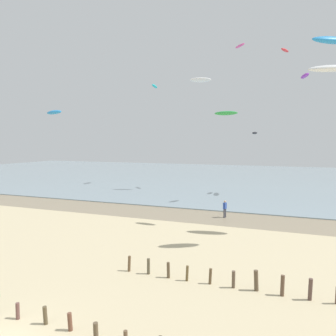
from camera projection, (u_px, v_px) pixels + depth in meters
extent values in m
cube|color=gray|center=(185.00, 215.00, 32.89)|extent=(120.00, 5.90, 0.01)
cube|color=#7F939E|center=(241.00, 177.00, 68.19)|extent=(160.00, 70.00, 0.10)
cylinder|color=brown|center=(18.00, 311.00, 13.54)|extent=(0.18, 0.18, 0.69)
cylinder|color=brown|center=(45.00, 315.00, 13.14)|extent=(0.18, 0.19, 0.76)
cylinder|color=brown|center=(70.00, 322.00, 12.70)|extent=(0.20, 0.19, 0.73)
cylinder|color=brown|center=(96.00, 331.00, 12.14)|extent=(0.19, 0.21, 0.65)
cylinder|color=brown|center=(129.00, 264.00, 18.57)|extent=(0.19, 0.19, 0.89)
cylinder|color=brown|center=(148.00, 266.00, 18.16)|extent=(0.18, 0.18, 0.89)
cylinder|color=brown|center=(168.00, 270.00, 17.66)|extent=(0.19, 0.17, 0.86)
cylinder|color=brown|center=(187.00, 273.00, 17.27)|extent=(0.17, 0.17, 0.83)
cylinder|color=brown|center=(210.00, 276.00, 16.88)|extent=(0.18, 0.17, 0.83)
cylinder|color=brown|center=(233.00, 279.00, 16.42)|extent=(0.18, 0.21, 0.89)
cylinder|color=brown|center=(256.00, 281.00, 16.11)|extent=(0.26, 0.24, 1.06)
cylinder|color=brown|center=(282.00, 286.00, 15.58)|extent=(0.20, 0.22, 1.01)
cylinder|color=brown|center=(310.00, 289.00, 15.13)|extent=(0.21, 0.22, 1.05)
cylinder|color=#4C4C56|center=(225.00, 213.00, 31.86)|extent=(0.16, 0.16, 0.88)
cylinder|color=#4C4C56|center=(224.00, 213.00, 31.69)|extent=(0.16, 0.16, 0.88)
cube|color=#2D4CA5|center=(225.00, 206.00, 31.72)|extent=(0.33, 0.41, 0.60)
sphere|color=tan|center=(225.00, 201.00, 31.69)|extent=(0.22, 0.22, 0.22)
cylinder|color=#2D4CA5|center=(226.00, 206.00, 31.90)|extent=(0.09, 0.09, 0.52)
cylinder|color=#2D4CA5|center=(224.00, 207.00, 31.54)|extent=(0.09, 0.09, 0.52)
ellipsoid|color=white|center=(331.00, 69.00, 24.87)|extent=(3.48, 1.71, 0.70)
ellipsoid|color=red|center=(285.00, 50.00, 37.73)|extent=(1.21, 1.95, 0.49)
ellipsoid|color=green|center=(226.00, 113.00, 28.11)|extent=(2.10, 0.85, 0.45)
ellipsoid|color=#E54C99|center=(240.00, 46.00, 49.09)|extent=(2.17, 2.34, 0.68)
ellipsoid|color=black|center=(255.00, 133.00, 45.28)|extent=(0.75, 2.02, 0.38)
ellipsoid|color=white|center=(201.00, 80.00, 47.92)|extent=(3.35, 2.00, 0.88)
ellipsoid|color=#19B2B7|center=(155.00, 86.00, 55.49)|extent=(1.49, 2.81, 0.77)
ellipsoid|color=#2384D1|center=(333.00, 40.00, 21.37)|extent=(3.10, 2.47, 0.81)
ellipsoid|color=purple|center=(305.00, 76.00, 43.43)|extent=(1.52, 3.01, 0.74)
ellipsoid|color=#2384D1|center=(54.00, 112.00, 32.99)|extent=(2.69, 1.72, 0.54)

